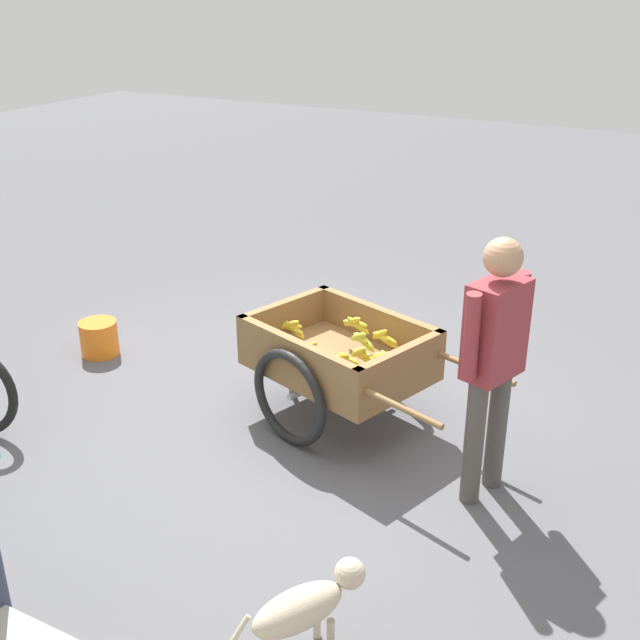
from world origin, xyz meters
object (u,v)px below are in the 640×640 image
at_px(vendor_person, 494,350).
at_px(plastic_bucket, 99,338).
at_px(fruit_cart, 340,360).
at_px(dog, 306,606).

distance_m(vendor_person, plastic_bucket, 3.28).
relative_size(vendor_person, plastic_bucket, 5.25).
distance_m(fruit_cart, dog, 2.01).
bearing_deg(fruit_cart, dog, 112.38).
distance_m(fruit_cart, vendor_person, 1.23).
bearing_deg(vendor_person, dog, 78.00).
relative_size(fruit_cart, plastic_bucket, 6.21).
xyz_separation_m(fruit_cart, dog, (-0.76, 1.86, -0.17)).
relative_size(fruit_cart, dog, 2.96).
bearing_deg(fruit_cart, vendor_person, 161.88).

